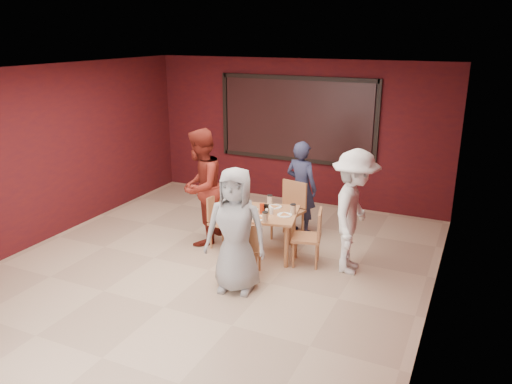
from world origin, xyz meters
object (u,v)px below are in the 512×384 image
at_px(chair_back, 290,207).
at_px(diner_front, 236,230).
at_px(diner_back, 301,188).
at_px(diner_left, 201,187).
at_px(dining_table, 267,217).
at_px(chair_left, 221,218).
at_px(chair_front, 245,246).
at_px(diner_right, 354,212).
at_px(chair_right, 311,234).

relative_size(chair_back, diner_front, 0.56).
xyz_separation_m(diner_back, diner_left, (-1.31, -1.04, 0.14)).
distance_m(dining_table, chair_back, 0.81).
xyz_separation_m(dining_table, chair_back, (0.06, 0.80, -0.08)).
height_order(chair_back, diner_front, diner_front).
bearing_deg(diner_front, chair_back, 78.74).
xyz_separation_m(chair_back, chair_left, (-0.85, -0.81, -0.06)).
relative_size(chair_front, chair_left, 0.99).
bearing_deg(diner_right, chair_front, 119.88).
height_order(chair_front, diner_right, diner_right).
bearing_deg(dining_table, diner_front, -87.42).
height_order(dining_table, diner_back, diner_back).
bearing_deg(diner_right, chair_right, 92.99).
relative_size(dining_table, chair_left, 1.24).
height_order(chair_right, diner_right, diner_right).
bearing_deg(dining_table, chair_front, -88.02).
height_order(diner_front, diner_back, diner_front).
xyz_separation_m(chair_back, diner_back, (0.09, 0.27, 0.26)).
xyz_separation_m(chair_left, diner_front, (0.84, -1.13, 0.36)).
relative_size(chair_right, diner_front, 0.51).
relative_size(diner_front, diner_back, 1.05).
xyz_separation_m(chair_front, diner_left, (-1.20, 0.84, 0.46)).
relative_size(chair_front, chair_right, 0.99).
bearing_deg(diner_back, dining_table, 96.07).
bearing_deg(chair_back, diner_right, -31.79).
distance_m(chair_front, diner_back, 1.92).
xyz_separation_m(diner_front, diner_back, (0.09, 2.21, -0.04)).
relative_size(chair_front, diner_back, 0.53).
xyz_separation_m(chair_right, diner_left, (-1.88, 0.06, 0.45)).
height_order(chair_left, chair_right, chair_right).
relative_size(dining_table, chair_right, 1.23).
xyz_separation_m(chair_left, chair_right, (1.51, -0.03, 0.00)).
xyz_separation_m(chair_back, diner_right, (1.24, -0.77, 0.36)).
distance_m(chair_front, diner_front, 0.49).
distance_m(chair_back, diner_right, 1.50).
xyz_separation_m(chair_front, chair_left, (-0.82, 0.80, 0.00)).
height_order(chair_front, chair_back, chair_back).
bearing_deg(diner_front, diner_right, 32.31).
distance_m(dining_table, chair_right, 0.73).
bearing_deg(dining_table, diner_right, 1.63).
bearing_deg(dining_table, diner_back, 82.43).
bearing_deg(chair_front, diner_left, 144.94).
bearing_deg(chair_left, dining_table, 0.39).
xyz_separation_m(chair_back, diner_left, (-1.23, -0.77, 0.40)).
distance_m(dining_table, diner_left, 1.21).
height_order(chair_front, diner_back, diner_back).
xyz_separation_m(chair_front, diner_back, (0.12, 1.89, 0.32)).
bearing_deg(diner_left, dining_table, 79.46).
distance_m(chair_left, diner_left, 0.59).
distance_m(diner_front, diner_right, 1.71).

